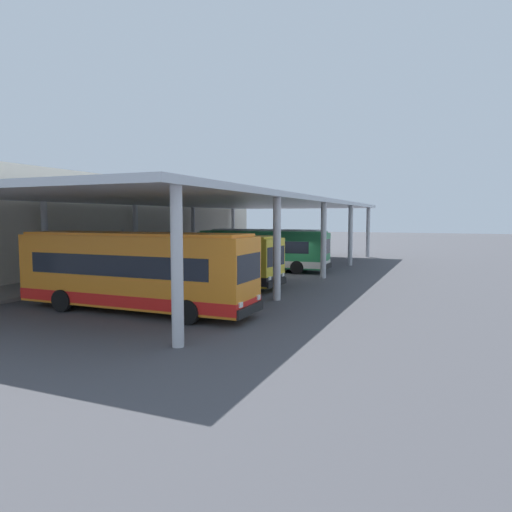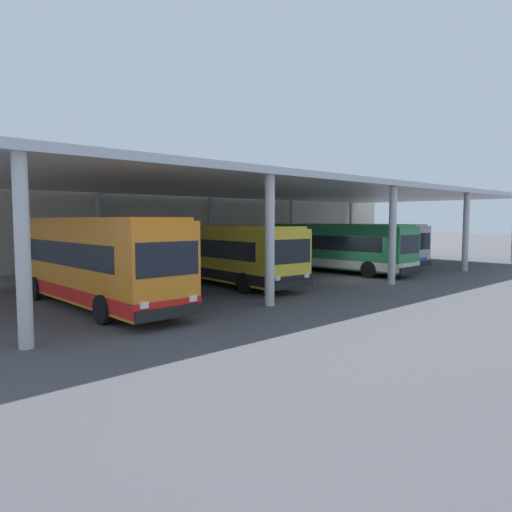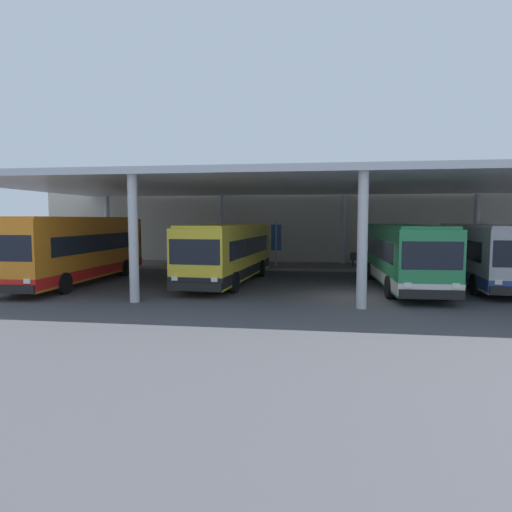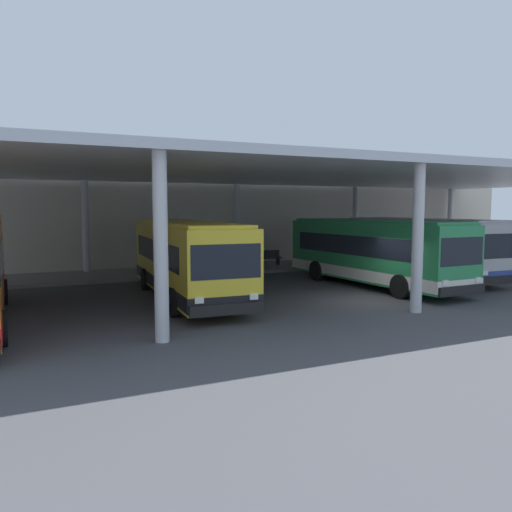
% 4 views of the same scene
% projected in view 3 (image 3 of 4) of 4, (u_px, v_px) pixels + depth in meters
% --- Properties ---
extents(ground_plane, '(200.00, 200.00, 0.00)m').
position_uv_depth(ground_plane, '(356.00, 297.00, 19.73)').
color(ground_plane, '#47474C').
extents(platform_kerb, '(42.00, 4.50, 0.18)m').
position_uv_depth(platform_kerb, '(344.00, 267.00, 31.31)').
color(platform_kerb, gray).
rests_on(platform_kerb, ground).
extents(station_building_facade, '(48.00, 1.60, 7.57)m').
position_uv_depth(station_building_facade, '(343.00, 215.00, 34.20)').
color(station_building_facade, beige).
rests_on(station_building_facade, ground).
extents(canopy_shelter, '(40.00, 17.00, 5.55)m').
position_uv_depth(canopy_shelter, '(351.00, 186.00, 24.71)').
color(canopy_shelter, silver).
rests_on(canopy_shelter, ground).
extents(bus_nearest_bay, '(2.79, 11.35, 3.57)m').
position_uv_depth(bus_nearest_bay, '(79.00, 249.00, 24.00)').
color(bus_nearest_bay, orange).
rests_on(bus_nearest_bay, ground).
extents(bus_second_bay, '(3.26, 10.68, 3.17)m').
position_uv_depth(bus_second_bay, '(228.00, 252.00, 24.11)').
color(bus_second_bay, yellow).
rests_on(bus_second_bay, ground).
extents(bus_middle_bay, '(2.95, 10.60, 3.17)m').
position_uv_depth(bus_middle_bay, '(403.00, 255.00, 22.31)').
color(bus_middle_bay, '#28844C').
rests_on(bus_middle_bay, ground).
extents(bus_far_bay, '(3.04, 10.63, 3.17)m').
position_uv_depth(bus_far_bay, '(483.00, 254.00, 22.99)').
color(bus_far_bay, '#B7B7BC').
rests_on(bus_far_bay, ground).
extents(bench_waiting, '(1.80, 0.45, 0.92)m').
position_uv_depth(bench_waiting, '(363.00, 259.00, 31.13)').
color(bench_waiting, '#383D47').
rests_on(bench_waiting, platform_kerb).
extents(trash_bin, '(0.52, 0.52, 0.98)m').
position_uv_depth(trash_bin, '(419.00, 260.00, 30.31)').
color(trash_bin, '#236638').
rests_on(trash_bin, platform_kerb).
extents(banner_sign, '(0.70, 0.12, 3.20)m').
position_uv_depth(banner_sign, '(276.00, 240.00, 31.04)').
color(banner_sign, '#B2B2B7').
rests_on(banner_sign, platform_kerb).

